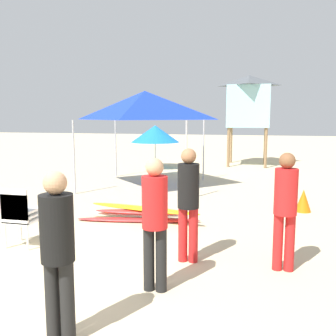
% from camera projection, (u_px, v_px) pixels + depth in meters
% --- Properties ---
extents(ground, '(80.00, 80.00, 0.00)m').
position_uv_depth(ground, '(36.00, 285.00, 4.92)').
color(ground, beige).
extents(stacked_plastic_chairs, '(0.48, 0.48, 1.02)m').
position_uv_depth(stacked_plastic_chairs, '(19.00, 212.00, 6.26)').
color(stacked_plastic_chairs, white).
rests_on(stacked_plastic_chairs, ground).
extents(surfboard_pile, '(2.66, 0.85, 0.32)m').
position_uv_depth(surfboard_pile, '(141.00, 214.00, 7.90)').
color(surfboard_pile, red).
rests_on(surfboard_pile, ground).
extents(lifeguard_near_left, '(0.32, 0.32, 1.72)m').
position_uv_depth(lifeguard_near_left, '(188.00, 197.00, 5.59)').
color(lifeguard_near_left, red).
rests_on(lifeguard_near_left, ground).
extents(lifeguard_near_center, '(0.32, 0.32, 1.69)m').
position_uv_depth(lifeguard_near_center, '(58.00, 246.00, 3.57)').
color(lifeguard_near_center, black).
rests_on(lifeguard_near_center, ground).
extents(lifeguard_near_right, '(0.32, 0.32, 1.69)m').
position_uv_depth(lifeguard_near_right, '(285.00, 204.00, 5.27)').
color(lifeguard_near_right, red).
rests_on(lifeguard_near_right, ground).
extents(lifeguard_far_right, '(0.32, 0.32, 1.69)m').
position_uv_depth(lifeguard_far_right, '(155.00, 216.00, 4.64)').
color(lifeguard_far_right, black).
rests_on(lifeguard_far_right, ground).
extents(popup_canopy, '(3.25, 3.25, 2.95)m').
position_uv_depth(popup_canopy, '(145.00, 105.00, 11.51)').
color(popup_canopy, '#B2B2B7').
rests_on(popup_canopy, ground).
extents(lifeguard_tower, '(1.98, 1.98, 3.95)m').
position_uv_depth(lifeguard_tower, '(249.00, 101.00, 16.53)').
color(lifeguard_tower, olive).
rests_on(lifeguard_tower, ground).
extents(beach_umbrella_left, '(2.03, 2.03, 1.81)m').
position_uv_depth(beach_umbrella_left, '(155.00, 134.00, 15.75)').
color(beach_umbrella_left, beige).
rests_on(beach_umbrella_left, ground).
extents(traffic_cone_near, '(0.36, 0.36, 0.52)m').
position_uv_depth(traffic_cone_near, '(303.00, 201.00, 8.67)').
color(traffic_cone_near, orange).
rests_on(traffic_cone_near, ground).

